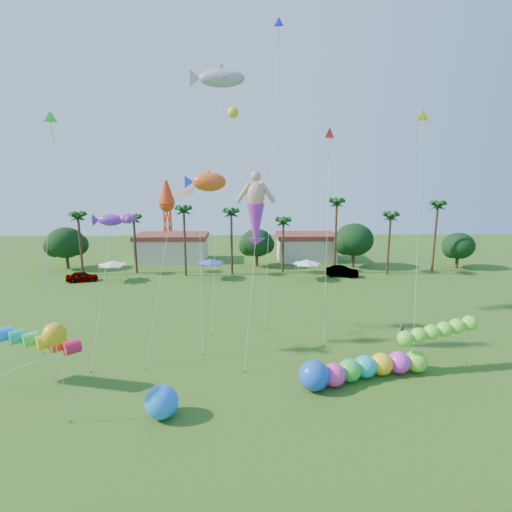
{
  "coord_description": "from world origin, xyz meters",
  "views": [
    {
      "loc": [
        -0.76,
        -20.38,
        15.28
      ],
      "look_at": [
        0.0,
        10.0,
        9.0
      ],
      "focal_mm": 28.0,
      "sensor_mm": 36.0,
      "label": 1
    }
  ],
  "objects_px": {
    "spectator_b": "(401,333)",
    "blue_ball": "(162,402)",
    "car_b": "(342,271)",
    "caterpillar_inflatable": "(360,369)",
    "car_a": "(82,276)"
  },
  "relations": [
    {
      "from": "spectator_b",
      "to": "blue_ball",
      "type": "height_order",
      "value": "blue_ball"
    },
    {
      "from": "car_b",
      "to": "caterpillar_inflatable",
      "type": "height_order",
      "value": "caterpillar_inflatable"
    },
    {
      "from": "car_a",
      "to": "spectator_b",
      "type": "bearing_deg",
      "value": -134.38
    },
    {
      "from": "spectator_b",
      "to": "blue_ball",
      "type": "bearing_deg",
      "value": -96.38
    },
    {
      "from": "blue_ball",
      "to": "car_a",
      "type": "bearing_deg",
      "value": 118.79
    },
    {
      "from": "caterpillar_inflatable",
      "to": "car_b",
      "type": "bearing_deg",
      "value": 61.84
    },
    {
      "from": "caterpillar_inflatable",
      "to": "blue_ball",
      "type": "relative_size",
      "value": 4.99
    },
    {
      "from": "spectator_b",
      "to": "car_b",
      "type": "bearing_deg",
      "value": 143.51
    },
    {
      "from": "caterpillar_inflatable",
      "to": "blue_ball",
      "type": "distance_m",
      "value": 14.58
    },
    {
      "from": "blue_ball",
      "to": "car_b",
      "type": "bearing_deg",
      "value": 60.5
    },
    {
      "from": "caterpillar_inflatable",
      "to": "spectator_b",
      "type": "bearing_deg",
      "value": 32.79
    },
    {
      "from": "caterpillar_inflatable",
      "to": "blue_ball",
      "type": "height_order",
      "value": "caterpillar_inflatable"
    },
    {
      "from": "car_a",
      "to": "caterpillar_inflatable",
      "type": "xyz_separation_m",
      "value": [
        32.24,
        -28.99,
        0.19
      ]
    },
    {
      "from": "car_a",
      "to": "car_b",
      "type": "xyz_separation_m",
      "value": [
        38.22,
        1.81,
        0.08
      ]
    },
    {
      "from": "car_a",
      "to": "blue_ball",
      "type": "relative_size",
      "value": 2.0
    }
  ]
}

